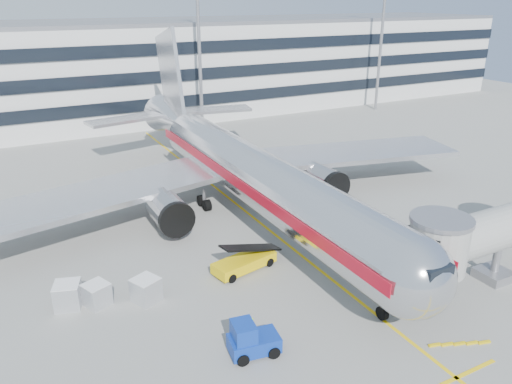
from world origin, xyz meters
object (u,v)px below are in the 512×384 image
main_jet (244,169)px  ramp_worker (252,329)px  baggage_tug (251,340)px  belt_loader (244,261)px  cargo_container_right (68,295)px  cargo_container_front (146,290)px  cargo_container_left (97,294)px

main_jet → ramp_worker: main_jet is taller
baggage_tug → belt_loader: bearing=65.7°
cargo_container_right → cargo_container_front: 5.07m
baggage_tug → cargo_container_front: (-3.78, 8.09, -0.09)m
main_jet → baggage_tug: main_jet is taller
baggage_tug → cargo_container_left: (-6.82, 9.15, -0.14)m
main_jet → ramp_worker: (-8.33, -17.75, -3.42)m
baggage_tug → main_jet: bearing=64.5°
cargo_container_left → ramp_worker: size_ratio=1.20×
cargo_container_left → cargo_container_right: bearing=158.6°
cargo_container_front → belt_loader: bearing=4.3°
baggage_tug → cargo_container_right: (-8.54, 9.83, -0.06)m
main_jet → baggage_tug: bearing=-115.5°
cargo_container_left → cargo_container_front: size_ratio=0.92×
belt_loader → baggage_tug: (-3.91, -8.67, 0.23)m
baggage_tug → cargo_container_left: bearing=126.7°
main_jet → belt_loader: (-5.02, -10.07, -3.52)m
cargo_container_right → cargo_container_front: bearing=-20.0°
baggage_tug → cargo_container_right: bearing=131.0°
belt_loader → cargo_container_right: bearing=174.7°
belt_loader → cargo_container_left: (-10.74, 0.48, 0.09)m
cargo_container_front → cargo_container_left: bearing=160.8°
baggage_tug → cargo_container_right: baggage_tug is taller
main_jet → baggage_tug: size_ratio=16.45×
cargo_container_left → cargo_container_right: cargo_container_right is taller
baggage_tug → cargo_container_left: size_ratio=1.59×
ramp_worker → cargo_container_front: bearing=82.3°
cargo_container_left → ramp_worker: ramp_worker is taller
cargo_container_front → ramp_worker: 8.34m
cargo_container_left → cargo_container_right: 1.84m
belt_loader → ramp_worker: bearing=-113.3°
belt_loader → cargo_container_right: 12.51m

